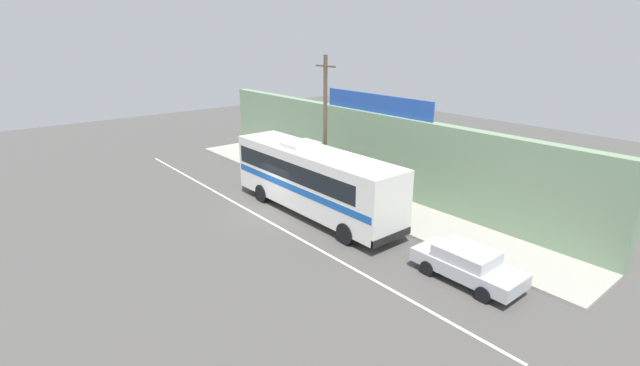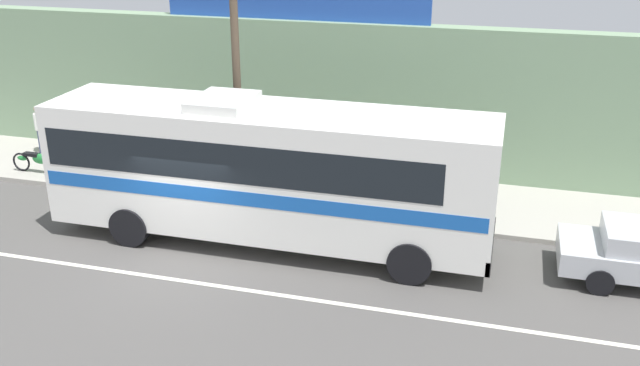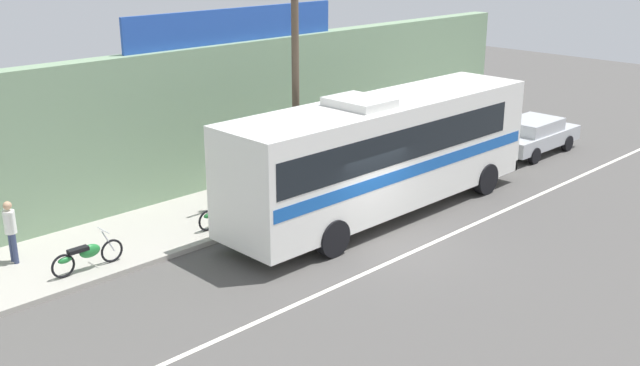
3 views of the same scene
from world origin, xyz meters
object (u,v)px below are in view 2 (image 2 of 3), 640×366
Objects in this scene: utility_pole at (236,56)px; intercity_bus at (265,166)px; pedestrian_far_right at (40,125)px; motorcycle_green at (162,173)px; motorcycle_orange at (38,160)px.

intercity_bus is at bearing -54.36° from utility_pole.
pedestrian_far_right is at bearing 166.56° from utility_pole.
motorcycle_green is (-4.19, 2.33, -1.50)m from intercity_bus.
motorcycle_orange is at bearing -57.70° from pedestrian_far_right.
motorcycle_green is (4.34, 0.01, 0.00)m from motorcycle_orange.
motorcycle_green is at bearing 0.16° from motorcycle_orange.
intercity_bus reaches higher than motorcycle_green.
intercity_bus is 5.02m from motorcycle_green.
intercity_bus is 3.47m from utility_pole.
motorcycle_orange is at bearing 164.81° from intercity_bus.
pedestrian_far_right reaches higher than motorcycle_green.
intercity_bus is 1.39× the size of utility_pole.
utility_pole is at bearing -13.44° from pedestrian_far_right.
motorcycle_green is 1.15× the size of pedestrian_far_right.
utility_pole is 8.94m from pedestrian_far_right.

